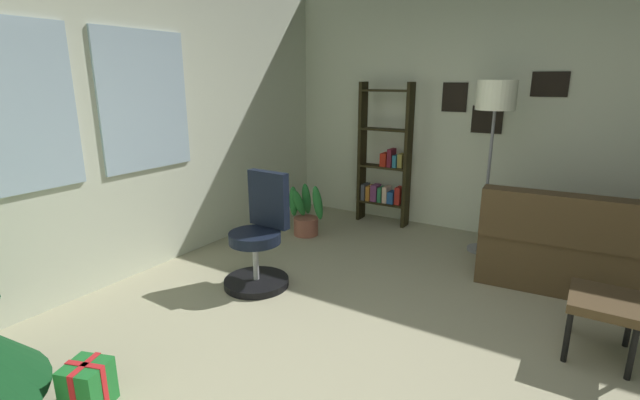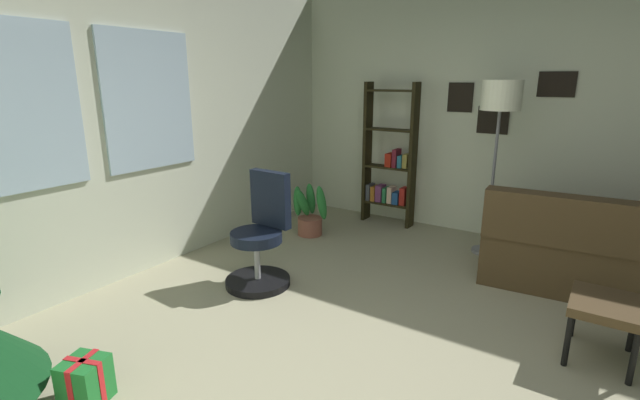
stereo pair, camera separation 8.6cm
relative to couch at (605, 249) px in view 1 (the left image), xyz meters
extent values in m
cube|color=tan|center=(-1.93, 0.98, -0.36)|extent=(5.42, 5.29, 0.10)
cube|color=beige|center=(-1.93, 3.68, 1.10)|extent=(5.42, 0.10, 2.81)
cube|color=silver|center=(-2.88, 3.62, 1.24)|extent=(0.90, 0.03, 1.20)
cube|color=silver|center=(-1.80, 3.62, 1.24)|extent=(0.90, 0.03, 1.20)
cube|color=beige|center=(0.82, 0.98, 1.10)|extent=(0.10, 5.29, 2.81)
cube|color=black|center=(0.76, 1.24, 1.00)|extent=(0.02, 0.32, 0.29)
cube|color=black|center=(0.76, 1.62, 1.23)|extent=(0.02, 0.27, 0.32)
cube|color=black|center=(0.76, 0.67, 1.37)|extent=(0.02, 0.34, 0.25)
cube|color=#483721|center=(-0.13, 0.11, -0.09)|extent=(0.94, 1.80, 0.45)
cube|color=#483721|center=(-0.46, 0.08, 0.34)|extent=(0.33, 1.75, 0.41)
cube|color=#483721|center=(-0.19, 0.90, 0.24)|extent=(0.82, 0.20, 0.20)
cube|color=#483721|center=(0.67, -0.30, -0.09)|extent=(0.78, 0.87, 0.45)
cube|color=#943E23|center=(-0.36, 0.29, 0.31)|extent=(0.23, 0.41, 0.42)
cube|color=#483721|center=(-1.27, 0.00, 0.06)|extent=(0.47, 0.40, 0.06)
cylinder|color=black|center=(-1.48, -0.17, -0.14)|extent=(0.04, 0.04, 0.34)
cylinder|color=black|center=(-1.07, -0.17, -0.14)|extent=(0.04, 0.04, 0.34)
cylinder|color=black|center=(-1.48, 0.17, -0.14)|extent=(0.04, 0.04, 0.34)
cylinder|color=black|center=(-1.07, 0.17, -0.14)|extent=(0.04, 0.04, 0.34)
cube|color=#1E722D|center=(-3.31, 2.35, -0.18)|extent=(0.27, 0.27, 0.26)
cube|color=red|center=(-3.31, 2.35, -0.18)|extent=(0.11, 0.22, 0.27)
cube|color=red|center=(-3.31, 2.35, -0.18)|extent=(0.22, 0.11, 0.27)
cylinder|color=black|center=(-1.67, 2.53, -0.28)|extent=(0.56, 0.56, 0.06)
cylinder|color=#B2B2B7|center=(-1.67, 2.53, -0.06)|extent=(0.05, 0.05, 0.38)
cylinder|color=black|center=(-1.67, 2.53, 0.13)|extent=(0.44, 0.44, 0.09)
cube|color=black|center=(-1.48, 2.52, 0.42)|extent=(0.10, 0.40, 0.49)
cube|color=black|center=(0.55, 2.05, 0.54)|extent=(0.18, 0.04, 1.70)
cube|color=black|center=(0.55, 2.65, 0.54)|extent=(0.18, 0.04, 1.70)
cube|color=black|center=(0.55, 2.35, -0.06)|extent=(0.18, 0.56, 0.02)
cube|color=black|center=(0.55, 2.35, 0.39)|extent=(0.18, 0.56, 0.02)
cube|color=black|center=(0.55, 2.35, 0.84)|extent=(0.18, 0.56, 0.02)
cube|color=black|center=(0.55, 2.35, 1.29)|extent=(0.18, 0.56, 0.02)
cube|color=#A7221B|center=(0.57, 2.14, 0.06)|extent=(0.15, 0.07, 0.21)
cube|color=#204B8B|center=(0.57, 2.23, 0.02)|extent=(0.15, 0.08, 0.15)
cube|color=beige|center=(0.57, 2.31, 0.05)|extent=(0.15, 0.06, 0.20)
cube|color=#277445|center=(0.57, 2.38, 0.04)|extent=(0.15, 0.05, 0.18)
cube|color=#733665|center=(0.57, 2.45, 0.05)|extent=(0.16, 0.08, 0.20)
cube|color=#AE6823|center=(0.56, 2.53, 0.04)|extent=(0.17, 0.05, 0.18)
cube|color=#454852|center=(0.56, 2.59, 0.05)|extent=(0.17, 0.05, 0.20)
cube|color=olive|center=(0.58, 2.14, 0.49)|extent=(0.13, 0.06, 0.16)
cube|color=teal|center=(0.57, 2.20, 0.48)|extent=(0.15, 0.05, 0.15)
cube|color=maroon|center=(0.56, 2.26, 0.51)|extent=(0.16, 0.05, 0.22)
cube|color=#A92213|center=(0.56, 2.34, 0.48)|extent=(0.16, 0.08, 0.16)
cylinder|color=slate|center=(0.21, 1.07, -0.30)|extent=(0.28, 0.28, 0.03)
cylinder|color=slate|center=(0.21, 1.07, 0.43)|extent=(0.03, 0.03, 1.42)
cylinder|color=white|center=(0.21, 1.07, 1.28)|extent=(0.37, 0.37, 0.28)
cylinder|color=#985645|center=(-0.34, 2.90, -0.21)|extent=(0.28, 0.28, 0.20)
ellipsoid|color=#277B34|center=(-0.37, 2.98, 0.06)|extent=(0.24, 0.18, 0.37)
ellipsoid|color=#277B34|center=(-0.34, 2.74, 0.09)|extent=(0.16, 0.14, 0.42)
ellipsoid|color=#277B34|center=(-0.18, 2.99, 0.07)|extent=(0.17, 0.21, 0.38)
ellipsoid|color=#277B34|center=(-0.33, 3.08, 0.06)|extent=(0.17, 0.16, 0.36)
camera|label=1|loc=(-4.42, 0.17, 1.43)|focal=25.24mm
camera|label=2|loc=(-4.37, 0.10, 1.43)|focal=25.24mm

